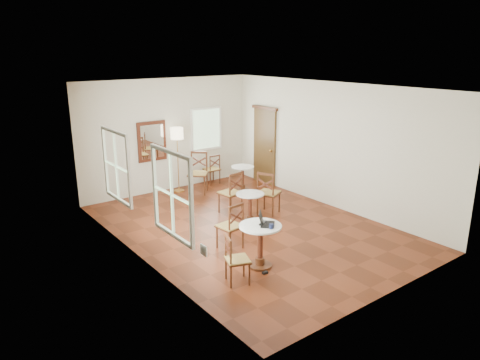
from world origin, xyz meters
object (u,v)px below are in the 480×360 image
(navy_mug, at_px, (271,226))
(floor_lamp, at_px, (177,138))
(cafe_table_back, at_px, (243,175))
(chair_near_a, at_px, (231,226))
(cafe_table_mid, at_px, (250,204))
(chair_back_a, at_px, (212,169))
(laptop, at_px, (265,222))
(cafe_table_near, at_px, (260,241))
(chair_mid_b, at_px, (268,193))
(mouse, at_px, (261,224))
(chair_mid_a, at_px, (231,193))
(power_adapter, at_px, (265,273))
(chair_back_b, at_px, (198,173))
(chair_near_b, at_px, (236,259))
(water_glass, at_px, (264,223))

(navy_mug, bearing_deg, floor_lamp, 78.74)
(cafe_table_back, relative_size, chair_near_a, 0.70)
(cafe_table_mid, bearing_deg, chair_back_a, 72.02)
(laptop, bearing_deg, cafe_table_near, 109.31)
(cafe_table_near, relative_size, cafe_table_mid, 1.20)
(chair_mid_b, height_order, floor_lamp, floor_lamp)
(chair_mid_b, distance_m, mouse, 2.70)
(chair_near_a, distance_m, chair_back_a, 4.40)
(cafe_table_mid, bearing_deg, cafe_table_near, -123.64)
(cafe_table_back, bearing_deg, chair_mid_a, -135.65)
(chair_mid_b, xyz_separation_m, power_adapter, (-1.95, -2.20, -0.49))
(cafe_table_near, relative_size, chair_back_b, 0.72)
(cafe_table_near, xyz_separation_m, cafe_table_mid, (1.20, 1.81, -0.08))
(cafe_table_near, bearing_deg, chair_near_a, 88.33)
(chair_mid_a, distance_m, floor_lamp, 2.42)
(cafe_table_near, distance_m, cafe_table_mid, 2.17)
(chair_back_a, xyz_separation_m, floor_lamp, (-1.13, -0.06, 1.05))
(chair_back_b, xyz_separation_m, power_adapter, (-1.51, -4.56, -0.52))
(chair_back_b, bearing_deg, chair_near_a, -69.85)
(laptop, relative_size, navy_mug, 3.87)
(chair_near_b, height_order, navy_mug, navy_mug)
(navy_mug, bearing_deg, chair_near_b, 177.72)
(floor_lamp, bearing_deg, cafe_table_near, -102.41)
(cafe_table_back, distance_m, laptop, 4.55)
(chair_mid_a, height_order, chair_mid_b, chair_mid_b)
(chair_near_a, relative_size, laptop, 2.27)
(cafe_table_back, distance_m, chair_near_a, 3.80)
(chair_mid_a, xyz_separation_m, chair_back_b, (0.23, 1.81, 0.04))
(cafe_table_back, bearing_deg, chair_mid_b, -109.82)
(cafe_table_back, xyz_separation_m, chair_near_a, (-2.48, -2.87, 0.06))
(chair_near_b, xyz_separation_m, mouse, (0.68, 0.18, 0.40))
(cafe_table_back, height_order, floor_lamp, floor_lamp)
(chair_near_b, bearing_deg, power_adapter, -76.41)
(chair_back_a, relative_size, floor_lamp, 0.49)
(chair_back_a, distance_m, floor_lamp, 1.54)
(chair_near_b, relative_size, chair_mid_b, 0.81)
(chair_near_b, bearing_deg, cafe_table_near, -53.25)
(floor_lamp, relative_size, navy_mug, 16.38)
(laptop, distance_m, water_glass, 0.07)
(chair_near_b, relative_size, mouse, 7.70)
(cafe_table_near, relative_size, chair_near_a, 0.84)
(chair_near_a, xyz_separation_m, power_adapter, (-0.13, -1.18, -0.45))
(cafe_table_back, relative_size, chair_back_a, 0.76)
(chair_back_a, height_order, power_adapter, chair_back_a)
(mouse, bearing_deg, chair_near_a, 82.80)
(chair_near_b, distance_m, chair_mid_b, 3.30)
(cafe_table_near, xyz_separation_m, chair_mid_a, (1.18, 2.49, 0.02))
(cafe_table_back, xyz_separation_m, chair_back_a, (-0.35, 0.97, 0.02))
(chair_mid_a, height_order, navy_mug, chair_mid_a)
(chair_near_a, relative_size, chair_mid_b, 0.91)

